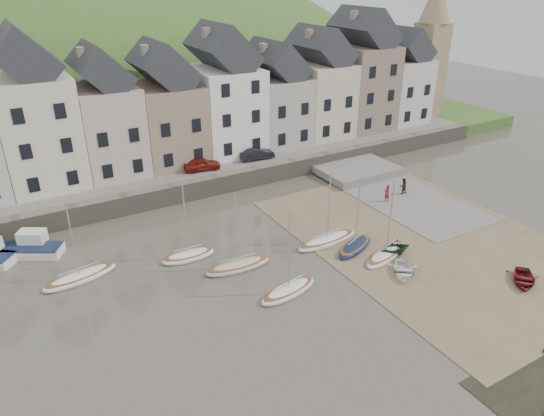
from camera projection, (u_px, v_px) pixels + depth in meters
ground at (314, 278)px, 34.99m from camera, size 160.00×160.00×0.00m
quay_land at (164, 143)px, 59.55m from camera, size 90.00×30.00×1.50m
quay_street at (201, 167)px, 50.26m from camera, size 70.00×7.00×0.10m
seawall at (215, 185)px, 47.82m from camera, size 70.00×1.20×1.80m
beach at (426, 239)px, 39.94m from camera, size 18.00×26.00×0.06m
slipway at (395, 194)px, 47.95m from camera, size 8.00×18.00×0.12m
hillside at (95, 205)px, 87.28m from camera, size 134.40×84.00×84.00m
townhouse_terrace at (200, 101)px, 51.24m from camera, size 61.05×8.00×13.93m
church_spire at (431, 42)px, 64.40m from camera, size 4.00×4.00×18.00m
sailboat_0 at (80, 277)px, 34.65m from camera, size 5.42×2.42×6.32m
sailboat_1 at (188, 256)px, 37.19m from camera, size 4.16×1.69×6.32m
sailboat_2 at (238, 266)px, 35.94m from camera, size 5.08×1.83×6.32m
sailboat_3 at (288, 290)px, 33.19m from camera, size 4.79×2.30×6.32m
sailboat_4 at (327, 240)px, 39.31m from camera, size 5.70×1.80×6.32m
sailboat_5 at (355, 246)px, 38.43m from camera, size 4.63×3.13×6.32m
sailboat_6 at (386, 254)px, 37.42m from camera, size 5.23×3.02×6.32m
motorboat_0 at (27, 247)px, 37.68m from camera, size 5.68×4.29×1.70m
rowboat_white at (404, 271)px, 35.17m from camera, size 3.58×3.69×0.62m
rowboat_green at (394, 247)px, 37.38m from camera, size 2.96×2.69×1.34m
rowboat_red at (523, 279)px, 34.20m from camera, size 3.74×3.61×0.63m
person_red at (387, 193)px, 45.85m from camera, size 0.62×0.42×1.67m
person_dark at (403, 186)px, 47.48m from camera, size 0.81×0.65×1.58m
car_left at (202, 164)px, 49.07m from camera, size 3.85×2.03×1.25m
car_right at (257, 154)px, 51.89m from camera, size 3.85×1.68×1.23m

